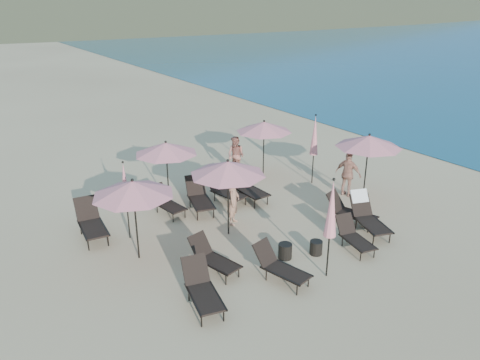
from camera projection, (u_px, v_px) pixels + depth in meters
ground at (319, 248)px, 13.75m from camera, size 800.00×800.00×0.00m
lounger_0 at (202, 288)px, 11.08m from camera, size 0.97×1.77×0.96m
lounger_1 at (213, 257)px, 12.47m from camera, size 0.93×1.64×0.89m
lounger_2 at (280, 266)px, 12.05m from camera, size 0.97×1.67×0.91m
lounger_3 at (354, 236)px, 13.60m from camera, size 0.84×1.54×0.84m
lounger_4 at (367, 215)px, 14.59m from camera, size 1.20×1.91×1.12m
lounger_5 at (350, 211)px, 15.11m from camera, size 1.12×1.76×0.95m
lounger_6 at (91, 222)px, 14.26m from camera, size 0.86×1.87×1.04m
lounger_7 at (166, 202)px, 15.82m from camera, size 0.80×1.60×0.88m
lounger_8 at (199, 197)px, 16.07m from camera, size 1.11×1.88×1.02m
lounger_9 at (225, 189)px, 16.74m from camera, size 0.97×1.77×0.96m
lounger_10 at (247, 186)px, 16.91m from camera, size 0.75×1.83×1.04m
umbrella_open_0 at (133, 188)px, 12.45m from camera, size 2.24×2.24×2.41m
umbrella_open_1 at (228, 168)px, 13.77m from camera, size 2.29×2.29×2.46m
umbrella_open_2 at (369, 141)px, 16.21m from camera, size 2.32×2.32×2.49m
umbrella_open_3 at (166, 148)px, 15.91m from camera, size 2.18×2.18×2.35m
umbrella_open_4 at (264, 127)px, 18.39m from camera, size 2.22×2.22×2.39m
umbrella_closed_0 at (331, 209)px, 11.68m from camera, size 0.33×0.33×2.79m
umbrella_closed_1 at (315, 136)px, 17.83m from camera, size 0.33×0.33×2.78m
umbrella_closed_2 at (125, 186)px, 13.69m from camera, size 0.29×0.29×2.49m
side_table_0 at (285, 251)px, 13.14m from camera, size 0.39×0.39×0.45m
side_table_1 at (316, 248)px, 13.36m from camera, size 0.37×0.37×0.41m
beachgoer_a at (233, 201)px, 14.97m from camera, size 0.68×0.66×1.57m
beachgoer_b at (236, 156)px, 19.18m from camera, size 0.84×0.94×1.60m
beachgoer_c at (348, 174)px, 17.07m from camera, size 0.72×1.08×1.70m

